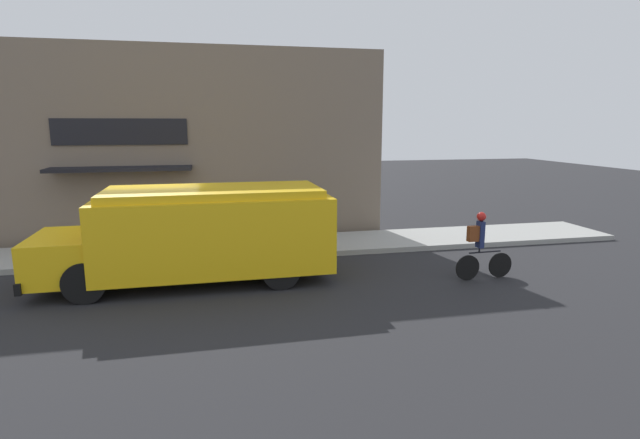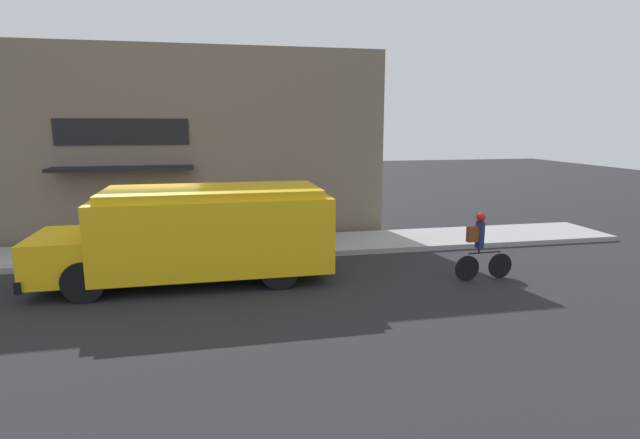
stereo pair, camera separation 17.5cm
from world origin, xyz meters
name	(u,v)px [view 1 (the left image)]	position (x,y,z in m)	size (l,w,h in m)	color
ground_plane	(152,267)	(0.00, 0.00, 0.00)	(70.00, 70.00, 0.00)	#232326
sidewalk	(157,253)	(0.00, 1.20, 0.07)	(28.00, 2.40, 0.15)	#999993
storefront	(155,146)	(-0.03, 2.79, 2.97)	(14.24, 1.12, 5.96)	#756656
school_bus	(200,232)	(1.27, -1.45, 1.16)	(6.58, 2.80, 2.18)	yellow
cyclist	(481,246)	(7.69, -2.76, 0.81)	(1.48, 0.22, 1.62)	black
trash_bin	(144,232)	(-0.40, 1.89, 0.53)	(0.49, 0.49, 0.76)	#38383D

